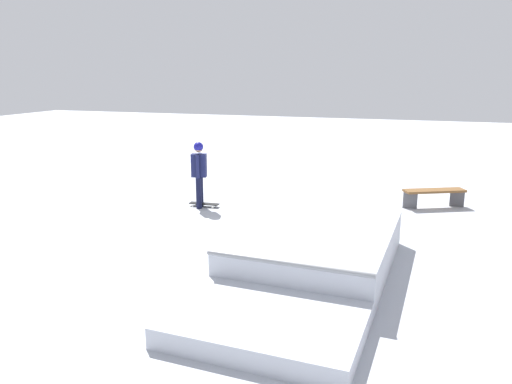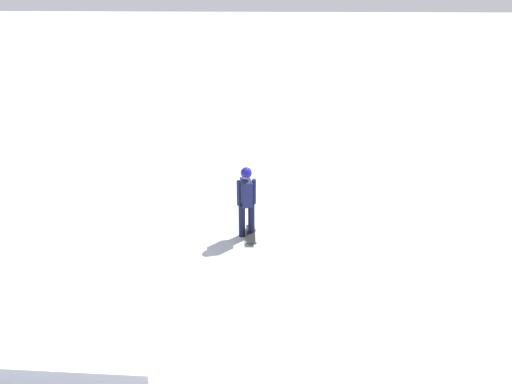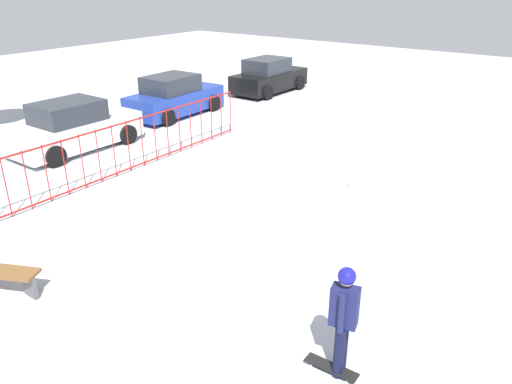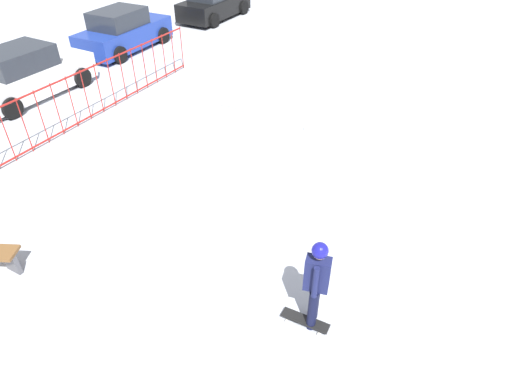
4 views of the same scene
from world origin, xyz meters
The scene contains 8 objects.
ground_plane centered at (0.00, 0.00, 0.00)m, with size 60.00×60.00×0.00m, color #B2B7C1.
skate_ramp centered at (0.84, 0.89, 0.32)m, with size 5.53×2.88×0.74m.
skater centered at (-2.69, -2.82, 1.01)m, with size 0.43×0.42×1.73m.
skateboard centered at (-2.78, -2.75, 0.08)m, with size 0.28×0.81×0.09m.
perimeter_fence centered at (0.00, 5.76, 0.77)m, with size 10.96×0.33×1.50m.
parked_car_white centered at (1.02, 8.68, 0.72)m, with size 4.10×1.92×1.60m.
parked_car_blue centered at (5.97, 9.20, 0.72)m, with size 4.16×2.05×1.60m.
parked_car_black centered at (11.63, 8.62, 0.72)m, with size 4.11×1.93×1.60m.
Camera 4 is at (-7.12, -4.26, 6.01)m, focal length 30.91 mm.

